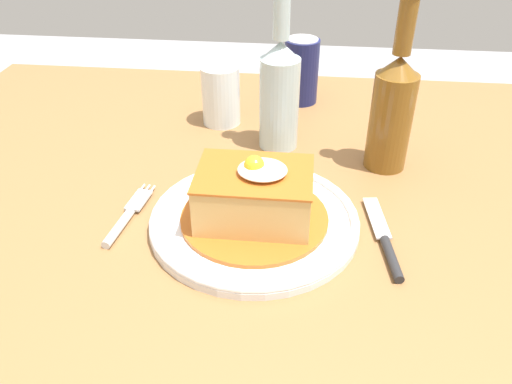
% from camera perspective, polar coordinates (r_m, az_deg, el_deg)
% --- Properties ---
extents(dining_table, '(1.27, 0.94, 0.76)m').
position_cam_1_polar(dining_table, '(0.81, 1.15, -6.44)').
color(dining_table, olive).
rests_on(dining_table, ground_plane).
extents(main_plate, '(0.28, 0.28, 0.02)m').
position_cam_1_polar(main_plate, '(0.68, -0.18, -3.08)').
color(main_plate, white).
rests_on(main_plate, dining_table).
extents(sandwich_meal, '(0.20, 0.20, 0.10)m').
position_cam_1_polar(sandwich_meal, '(0.66, -0.16, -0.61)').
color(sandwich_meal, '#B75B1E').
rests_on(sandwich_meal, main_plate).
extents(fork, '(0.03, 0.14, 0.01)m').
position_cam_1_polar(fork, '(0.71, -14.26, -2.84)').
color(fork, silver).
rests_on(fork, dining_table).
extents(knife, '(0.04, 0.17, 0.01)m').
position_cam_1_polar(knife, '(0.67, 14.31, -5.81)').
color(knife, '#262628').
rests_on(knife, dining_table).
extents(soda_can, '(0.07, 0.07, 0.12)m').
position_cam_1_polar(soda_can, '(1.02, 5.02, 13.22)').
color(soda_can, '#191E51').
rests_on(soda_can, dining_table).
extents(beer_bottle_clear, '(0.06, 0.06, 0.27)m').
position_cam_1_polar(beer_bottle_clear, '(0.83, 2.62, 11.26)').
color(beer_bottle_clear, '#ADC6CC').
rests_on(beer_bottle_clear, dining_table).
extents(beer_bottle_amber, '(0.06, 0.06, 0.27)m').
position_cam_1_polar(beer_bottle_amber, '(0.80, 14.90, 9.06)').
color(beer_bottle_amber, brown).
rests_on(beer_bottle_amber, dining_table).
extents(drinking_glass, '(0.07, 0.07, 0.10)m').
position_cam_1_polar(drinking_glass, '(0.93, -3.89, 10.23)').
color(drinking_glass, gold).
rests_on(drinking_glass, dining_table).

